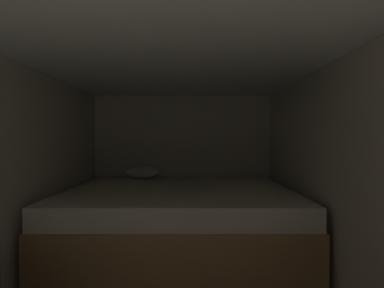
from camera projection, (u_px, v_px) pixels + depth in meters
wall_back at (182, 162)px, 4.66m from camera, size 2.78×0.05×2.01m
wall_right at (362, 188)px, 2.17m from camera, size 0.05×4.95×2.01m
ceiling_slab at (170, 42)px, 2.14m from camera, size 2.78×4.95×0.05m
bed at (178, 221)px, 3.55m from camera, size 2.56×2.10×0.96m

